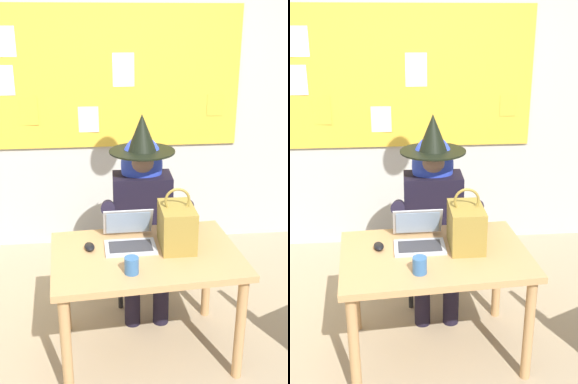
# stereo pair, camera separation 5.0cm
# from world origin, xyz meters

# --- Properties ---
(ground_plane) EXTENTS (24.00, 24.00, 0.00)m
(ground_plane) POSITION_xyz_m (0.00, 0.00, 0.00)
(ground_plane) COLOR tan
(wall_back_bulletin) EXTENTS (5.58, 1.84, 2.95)m
(wall_back_bulletin) POSITION_xyz_m (0.00, 1.79, 1.49)
(wall_back_bulletin) COLOR #B2B2AD
(wall_back_bulletin) RESTS_ON ground
(desk_main) EXTENTS (1.17, 0.83, 0.72)m
(desk_main) POSITION_xyz_m (0.20, 0.13, 0.62)
(desk_main) COLOR tan
(desk_main) RESTS_ON ground
(chair_at_desk) EXTENTS (0.45, 0.45, 0.91)m
(chair_at_desk) POSITION_xyz_m (0.25, 0.87, 0.51)
(chair_at_desk) COLOR #4C1E19
(chair_at_desk) RESTS_ON ground
(person_costumed) EXTENTS (0.60, 0.70, 1.42)m
(person_costumed) POSITION_xyz_m (0.24, 0.74, 0.79)
(person_costumed) COLOR black
(person_costumed) RESTS_ON ground
(laptop) EXTENTS (0.32, 0.31, 0.21)m
(laptop) POSITION_xyz_m (0.11, 0.25, 0.76)
(laptop) COLOR #B7B7BC
(laptop) RESTS_ON desk_main
(computer_mouse) EXTENTS (0.08, 0.11, 0.03)m
(computer_mouse) POSITION_xyz_m (-0.13, 0.21, 0.73)
(computer_mouse) COLOR black
(computer_mouse) RESTS_ON desk_main
(handbag) EXTENTS (0.20, 0.30, 0.38)m
(handbag) POSITION_xyz_m (0.39, 0.20, 0.85)
(handbag) COLOR olive
(handbag) RESTS_ON desk_main
(coffee_mug) EXTENTS (0.08, 0.08, 0.09)m
(coffee_mug) POSITION_xyz_m (0.10, -0.09, 0.77)
(coffee_mug) COLOR #336099
(coffee_mug) RESTS_ON desk_main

